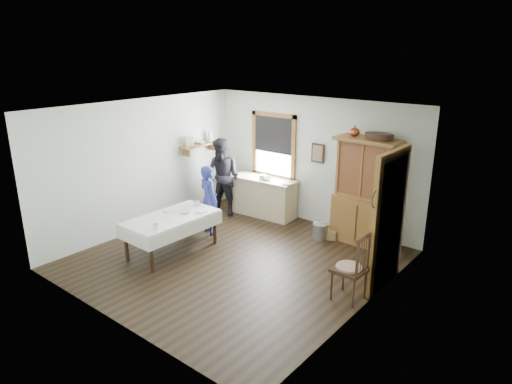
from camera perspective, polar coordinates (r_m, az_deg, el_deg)
room at (r=7.82m, az=-2.78°, el=0.45°), size 5.01×5.01×2.70m
window at (r=10.22m, az=2.21°, el=6.19°), size 1.18×0.07×1.48m
doorway at (r=7.34m, az=16.37°, el=-3.03°), size 0.09×1.14×2.22m
wall_shelf at (r=10.44m, az=-6.94°, el=6.02°), size 0.24×1.00×0.44m
framed_picture at (r=9.60m, az=7.71°, el=4.83°), size 0.30×0.04×0.40m
rug_beater at (r=6.68m, az=14.87°, el=0.12°), size 0.01×0.27×0.27m
work_counter at (r=10.28m, az=0.94°, el=-0.59°), size 1.56×0.68×0.87m
china_hutch at (r=8.91m, az=13.39°, el=0.02°), size 1.22×0.60×2.07m
dining_table at (r=8.63m, az=-10.44°, el=-5.20°), size 0.96×1.77×0.70m
spindle_chair at (r=7.03m, az=11.63°, el=-9.09°), size 0.51×0.51×1.09m
pail at (r=9.21m, az=8.02°, el=-4.86°), size 0.37×0.37×0.32m
wicker_basket at (r=9.27m, az=9.05°, el=-5.20°), size 0.38×0.33×0.19m
woman_blue at (r=9.27m, az=-5.91°, el=-1.28°), size 0.56×0.45×1.33m
figure_dark at (r=10.25m, az=-4.17°, el=1.49°), size 0.85×0.70×1.62m
table_cup_a at (r=8.96m, az=-7.44°, el=-1.41°), size 0.16×0.16×0.10m
table_cup_b at (r=7.95m, az=-12.46°, el=-4.23°), size 0.14×0.14×0.10m
table_bowl at (r=8.61m, az=-8.77°, el=-2.47°), size 0.24×0.24×0.05m
counter_book at (r=9.75m, az=3.35°, el=1.09°), size 0.23×0.25×0.02m
counter_bowl at (r=10.00m, az=1.43°, el=1.66°), size 0.22×0.22×0.06m
shelf_bowl at (r=10.44m, az=-6.90°, el=6.17°), size 0.22×0.22×0.05m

